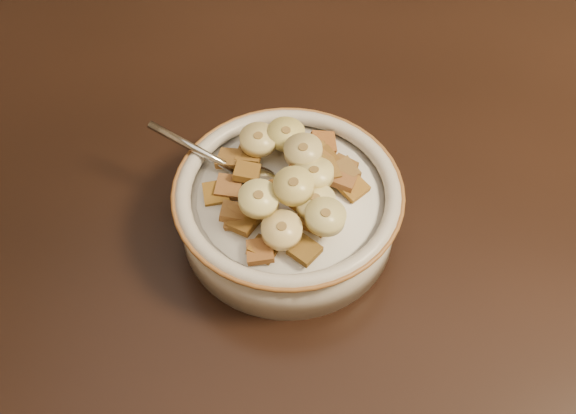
# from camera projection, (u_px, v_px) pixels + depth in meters

# --- Properties ---
(table) EXTENTS (1.42, 0.93, 0.04)m
(table) POSITION_uv_depth(u_px,v_px,m) (552.00, 211.00, 0.65)
(table) COLOR black
(table) RESTS_ON floor
(cereal_bowl) EXTENTS (0.18, 0.18, 0.04)m
(cereal_bowl) POSITION_uv_depth(u_px,v_px,m) (288.00, 213.00, 0.60)
(cereal_bowl) COLOR silver
(cereal_bowl) RESTS_ON table
(milk) EXTENTS (0.15, 0.15, 0.00)m
(milk) POSITION_uv_depth(u_px,v_px,m) (288.00, 197.00, 0.58)
(milk) COLOR white
(milk) RESTS_ON cereal_bowl
(spoon) EXTENTS (0.05, 0.05, 0.01)m
(spoon) POSITION_uv_depth(u_px,v_px,m) (257.00, 182.00, 0.59)
(spoon) COLOR #B0B0B0
(spoon) RESTS_ON cereal_bowl
(cereal_square_0) EXTENTS (0.02, 0.02, 0.01)m
(cereal_square_0) POSITION_uv_depth(u_px,v_px,m) (230.00, 159.00, 0.59)
(cereal_square_0) COLOR brown
(cereal_square_0) RESTS_ON milk
(cereal_square_1) EXTENTS (0.03, 0.03, 0.01)m
(cereal_square_1) POSITION_uv_depth(u_px,v_px,m) (311.00, 219.00, 0.55)
(cereal_square_1) COLOR brown
(cereal_square_1) RESTS_ON milk
(cereal_square_2) EXTENTS (0.03, 0.03, 0.01)m
(cereal_square_2) POSITION_uv_depth(u_px,v_px,m) (305.00, 250.00, 0.54)
(cereal_square_2) COLOR brown
(cereal_square_2) RESTS_ON milk
(cereal_square_3) EXTENTS (0.02, 0.02, 0.01)m
(cereal_square_3) POSITION_uv_depth(u_px,v_px,m) (238.00, 218.00, 0.56)
(cereal_square_3) COLOR olive
(cereal_square_3) RESTS_ON milk
(cereal_square_4) EXTENTS (0.02, 0.02, 0.01)m
(cereal_square_4) POSITION_uv_depth(u_px,v_px,m) (260.00, 251.00, 0.54)
(cereal_square_4) COLOR brown
(cereal_square_4) RESTS_ON milk
(cereal_square_5) EXTENTS (0.02, 0.02, 0.01)m
(cereal_square_5) POSITION_uv_depth(u_px,v_px,m) (247.00, 172.00, 0.58)
(cereal_square_5) COLOR brown
(cereal_square_5) RESTS_ON milk
(cereal_square_6) EXTENTS (0.03, 0.03, 0.01)m
(cereal_square_6) POSITION_uv_depth(u_px,v_px,m) (310.00, 148.00, 0.60)
(cereal_square_6) COLOR brown
(cereal_square_6) RESTS_ON milk
(cereal_square_7) EXTENTS (0.03, 0.03, 0.01)m
(cereal_square_7) POSITION_uv_depth(u_px,v_px,m) (300.00, 199.00, 0.56)
(cereal_square_7) COLOR brown
(cereal_square_7) RESTS_ON milk
(cereal_square_8) EXTENTS (0.03, 0.03, 0.01)m
(cereal_square_8) POSITION_uv_depth(u_px,v_px,m) (326.00, 170.00, 0.58)
(cereal_square_8) COLOR brown
(cereal_square_8) RESTS_ON milk
(cereal_square_9) EXTENTS (0.03, 0.03, 0.01)m
(cereal_square_9) POSITION_uv_depth(u_px,v_px,m) (266.00, 193.00, 0.56)
(cereal_square_9) COLOR brown
(cereal_square_9) RESTS_ON milk
(cereal_square_10) EXTENTS (0.03, 0.03, 0.01)m
(cereal_square_10) POSITION_uv_depth(u_px,v_px,m) (324.00, 159.00, 0.59)
(cereal_square_10) COLOR brown
(cereal_square_10) RESTS_ON milk
(cereal_square_11) EXTENTS (0.02, 0.03, 0.01)m
(cereal_square_11) POSITION_uv_depth(u_px,v_px,m) (216.00, 193.00, 0.58)
(cereal_square_11) COLOR brown
(cereal_square_11) RESTS_ON milk
(cereal_square_12) EXTENTS (0.03, 0.03, 0.01)m
(cereal_square_12) POSITION_uv_depth(u_px,v_px,m) (343.00, 179.00, 0.58)
(cereal_square_12) COLOR brown
(cereal_square_12) RESTS_ON milk
(cereal_square_13) EXTENTS (0.03, 0.03, 0.01)m
(cereal_square_13) POSITION_uv_depth(u_px,v_px,m) (317.00, 159.00, 0.59)
(cereal_square_13) COLOR brown
(cereal_square_13) RESTS_ON milk
(cereal_square_14) EXTENTS (0.02, 0.02, 0.01)m
(cereal_square_14) POSITION_uv_depth(u_px,v_px,m) (275.00, 137.00, 0.61)
(cereal_square_14) COLOR brown
(cereal_square_14) RESTS_ON milk
(cereal_square_15) EXTENTS (0.02, 0.02, 0.01)m
(cereal_square_15) POSITION_uv_depth(u_px,v_px,m) (234.00, 212.00, 0.56)
(cereal_square_15) COLOR olive
(cereal_square_15) RESTS_ON milk
(cereal_square_16) EXTENTS (0.03, 0.03, 0.01)m
(cereal_square_16) POSITION_uv_depth(u_px,v_px,m) (303.00, 168.00, 0.57)
(cereal_square_16) COLOR brown
(cereal_square_16) RESTS_ON milk
(cereal_square_17) EXTENTS (0.02, 0.02, 0.01)m
(cereal_square_17) POSITION_uv_depth(u_px,v_px,m) (315.00, 153.00, 0.59)
(cereal_square_17) COLOR olive
(cereal_square_17) RESTS_ON milk
(cereal_square_18) EXTENTS (0.03, 0.03, 0.01)m
(cereal_square_18) POSITION_uv_depth(u_px,v_px,m) (342.00, 166.00, 0.59)
(cereal_square_18) COLOR brown
(cereal_square_18) RESTS_ON milk
(cereal_square_19) EXTENTS (0.03, 0.03, 0.01)m
(cereal_square_19) POSITION_uv_depth(u_px,v_px,m) (264.00, 249.00, 0.55)
(cereal_square_19) COLOR #8E5F1D
(cereal_square_19) RESTS_ON milk
(cereal_square_20) EXTENTS (0.02, 0.02, 0.01)m
(cereal_square_20) POSITION_uv_depth(u_px,v_px,m) (324.00, 142.00, 0.61)
(cereal_square_20) COLOR brown
(cereal_square_20) RESTS_ON milk
(cereal_square_21) EXTENTS (0.03, 0.03, 0.01)m
(cereal_square_21) POSITION_uv_depth(u_px,v_px,m) (300.00, 199.00, 0.55)
(cereal_square_21) COLOR #8E5418
(cereal_square_21) RESTS_ON milk
(cereal_square_22) EXTENTS (0.03, 0.03, 0.01)m
(cereal_square_22) POSITION_uv_depth(u_px,v_px,m) (353.00, 187.00, 0.58)
(cereal_square_22) COLOR #916028
(cereal_square_22) RESTS_ON milk
(cereal_square_23) EXTENTS (0.03, 0.03, 0.01)m
(cereal_square_23) POSITION_uv_depth(u_px,v_px,m) (319.00, 156.00, 0.60)
(cereal_square_23) COLOR brown
(cereal_square_23) RESTS_ON milk
(cereal_square_24) EXTENTS (0.03, 0.03, 0.01)m
(cereal_square_24) POSITION_uv_depth(u_px,v_px,m) (344.00, 171.00, 0.59)
(cereal_square_24) COLOR olive
(cereal_square_24) RESTS_ON milk
(cereal_square_25) EXTENTS (0.03, 0.03, 0.01)m
(cereal_square_25) POSITION_uv_depth(u_px,v_px,m) (244.00, 223.00, 0.56)
(cereal_square_25) COLOR brown
(cereal_square_25) RESTS_ON milk
(cereal_square_26) EXTENTS (0.03, 0.03, 0.01)m
(cereal_square_26) POSITION_uv_depth(u_px,v_px,m) (321.00, 220.00, 0.55)
(cereal_square_26) COLOR brown
(cereal_square_26) RESTS_ON milk
(cereal_square_27) EXTENTS (0.02, 0.02, 0.01)m
(cereal_square_27) POSITION_uv_depth(u_px,v_px,m) (229.00, 187.00, 0.58)
(cereal_square_27) COLOR brown
(cereal_square_27) RESTS_ON milk
(cereal_square_28) EXTENTS (0.02, 0.02, 0.01)m
(cereal_square_28) POSITION_uv_depth(u_px,v_px,m) (249.00, 155.00, 0.60)
(cereal_square_28) COLOR brown
(cereal_square_28) RESTS_ON milk
(banana_slice_0) EXTENTS (0.04, 0.04, 0.01)m
(banana_slice_0) POSITION_uv_depth(u_px,v_px,m) (282.00, 230.00, 0.54)
(banana_slice_0) COLOR #FFDF9E
(banana_slice_0) RESTS_ON milk
(banana_slice_1) EXTENTS (0.04, 0.04, 0.01)m
(banana_slice_1) POSITION_uv_depth(u_px,v_px,m) (303.00, 151.00, 0.57)
(banana_slice_1) COLOR #CDBA89
(banana_slice_1) RESTS_ON milk
(banana_slice_2) EXTENTS (0.03, 0.03, 0.01)m
(banana_slice_2) POSITION_uv_depth(u_px,v_px,m) (325.00, 217.00, 0.54)
(banana_slice_2) COLOR #CEBF72
(banana_slice_2) RESTS_ON milk
(banana_slice_3) EXTENTS (0.03, 0.03, 0.01)m
(banana_slice_3) POSITION_uv_depth(u_px,v_px,m) (315.00, 202.00, 0.55)
(banana_slice_3) COLOR #CFC06F
(banana_slice_3) RESTS_ON milk
(banana_slice_4) EXTENTS (0.03, 0.03, 0.01)m
(banana_slice_4) POSITION_uv_depth(u_px,v_px,m) (258.00, 140.00, 0.59)
(banana_slice_4) COLOR #CDC380
(banana_slice_4) RESTS_ON milk
(banana_slice_5) EXTENTS (0.04, 0.04, 0.01)m
(banana_slice_5) POSITION_uv_depth(u_px,v_px,m) (294.00, 186.00, 0.54)
(banana_slice_5) COLOR #E2D376
(banana_slice_5) RESTS_ON milk
(banana_slice_6) EXTENTS (0.03, 0.03, 0.01)m
(banana_slice_6) POSITION_uv_depth(u_px,v_px,m) (314.00, 174.00, 0.56)
(banana_slice_6) COLOR #DFD685
(banana_slice_6) RESTS_ON milk
(banana_slice_7) EXTENTS (0.04, 0.04, 0.01)m
(banana_slice_7) POSITION_uv_depth(u_px,v_px,m) (286.00, 134.00, 0.60)
(banana_slice_7) COLOR #EFE375
(banana_slice_7) RESTS_ON milk
(banana_slice_8) EXTENTS (0.04, 0.04, 0.01)m
(banana_slice_8) POSITION_uv_depth(u_px,v_px,m) (259.00, 199.00, 0.54)
(banana_slice_8) COLOR #F8EC8E
(banana_slice_8) RESTS_ON milk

